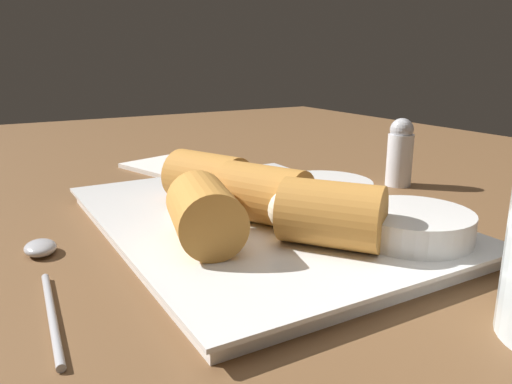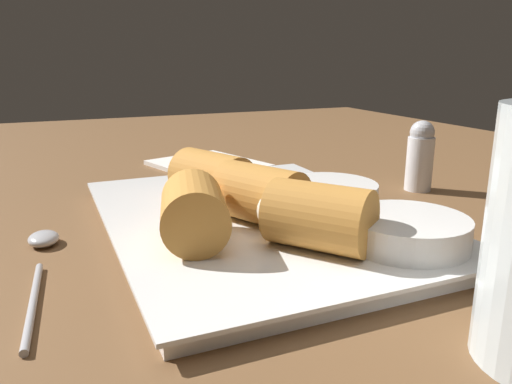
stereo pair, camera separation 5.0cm
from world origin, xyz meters
TOP-DOWN VIEW (x-y plane):
  - table_surface at (0.00, 0.00)cm, footprint 180.00×140.00cm
  - serving_plate at (-0.61, 1.36)cm, footprint 34.89×25.77cm
  - roll_front_left at (8.66, 1.92)cm, footprint 8.86×8.36cm
  - roll_front_right at (1.44, 0.48)cm, footprint 8.78×7.62cm
  - roll_back_left at (-5.84, -1.33)cm, footprint 8.71×7.38cm
  - roll_back_right at (3.72, -5.65)cm, footprint 8.64×6.55cm
  - dipping_bowl_near at (-0.38, 8.49)cm, footprint 9.13×9.13cm
  - dipping_bowl_far at (10.97, 8.59)cm, footprint 9.13×9.13cm
  - spoon at (-1.11, -16.59)cm, footprint 18.64×2.86cm
  - napkin at (-27.18, 5.48)cm, footprint 17.54×16.11cm
  - salt_shaker at (-5.58, 24.06)cm, footprint 3.04×3.04cm

SIDE VIEW (x-z plane):
  - table_surface at x=0.00cm, z-range 0.00..2.00cm
  - napkin at x=-27.18cm, z-range 2.00..2.60cm
  - spoon at x=-1.11cm, z-range 1.92..3.02cm
  - serving_plate at x=-0.61cm, z-range 2.01..3.51cm
  - dipping_bowl_near at x=-0.38cm, z-range 3.60..5.80cm
  - dipping_bowl_far at x=10.97cm, z-range 3.60..5.80cm
  - roll_front_left at x=8.66cm, z-range 3.50..8.41cm
  - roll_front_right at x=1.44cm, z-range 3.50..8.41cm
  - roll_back_left at x=-5.84cm, z-range 3.50..8.41cm
  - roll_back_right at x=3.72cm, z-range 3.50..8.41cm
  - salt_shaker at x=-5.58cm, z-range 2.01..10.11cm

